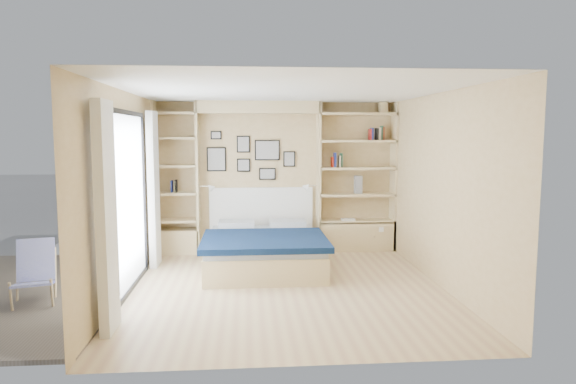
{
  "coord_description": "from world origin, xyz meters",
  "views": [
    {
      "loc": [
        -0.5,
        -6.4,
        1.97
      ],
      "look_at": [
        0.09,
        0.9,
        1.14
      ],
      "focal_mm": 32.0,
      "sensor_mm": 36.0,
      "label": 1
    }
  ],
  "objects": [
    {
      "name": "deck_chair",
      "position": [
        -2.99,
        -0.32,
        0.35
      ],
      "size": [
        0.62,
        0.82,
        0.74
      ],
      "rotation": [
        0.0,
        0.0,
        0.27
      ],
      "color": "tan",
      "rests_on": "ground"
    },
    {
      "name": "bed",
      "position": [
        -0.26,
        1.05,
        0.28
      ],
      "size": [
        1.75,
        2.27,
        1.07
      ],
      "color": "#D7C186",
      "rests_on": "ground"
    },
    {
      "name": "shelf_decor",
      "position": [
        1.15,
        2.07,
        1.7
      ],
      "size": [
        3.61,
        0.23,
        2.03
      ],
      "color": "#AF2112",
      "rests_on": "ground"
    },
    {
      "name": "room_shell",
      "position": [
        -0.39,
        1.52,
        1.08
      ],
      "size": [
        4.5,
        4.5,
        4.5
      ],
      "color": "#D3B583",
      "rests_on": "ground"
    },
    {
      "name": "reading_lamps",
      "position": [
        -0.3,
        2.0,
        1.1
      ],
      "size": [
        1.92,
        0.12,
        0.15
      ],
      "color": "silver",
      "rests_on": "ground"
    },
    {
      "name": "photo_gallery",
      "position": [
        -0.45,
        2.22,
        1.6
      ],
      "size": [
        1.48,
        0.02,
        0.82
      ],
      "color": "black",
      "rests_on": "ground"
    },
    {
      "name": "ground",
      "position": [
        0.0,
        0.0,
        0.0
      ],
      "size": [
        4.5,
        4.5,
        0.0
      ],
      "primitive_type": "plane",
      "color": "#CFB381",
      "rests_on": "ground"
    }
  ]
}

